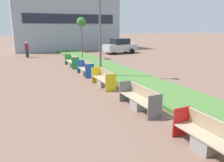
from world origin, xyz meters
name	(u,v)px	position (x,y,z in m)	size (l,w,h in m)	color
planter_grass_strip	(157,89)	(3.20, 12.00, 0.09)	(2.80, 120.00, 0.18)	#4C7A38
building_backdrop	(64,22)	(4.00, 36.71, 3.90)	(14.46, 8.56, 7.80)	#939EAD
bench_red_frame	(206,139)	(0.94, 6.70, 0.36)	(0.65, 1.97, 0.94)	gray
bench_grey_frame	(139,100)	(0.94, 10.17, 0.37)	(0.65, 2.32, 0.94)	gray
bench_yellow_frame	(104,80)	(0.94, 14.03, 0.37)	(0.65, 2.16, 0.94)	gray
bench_blue_frame	(86,70)	(0.94, 17.27, 0.36)	(0.65, 1.94, 0.94)	gray
bench_green_frame	(72,62)	(0.94, 20.96, 0.38)	(0.65, 2.44, 0.94)	gray
street_lamp_post	(100,15)	(1.55, 16.00, 4.01)	(0.24, 0.44, 7.27)	#56595B
sapling_tree_far	(81,23)	(3.09, 24.97, 3.68)	(0.94, 0.94, 4.23)	brown
pedestrian_walking	(27,49)	(-2.11, 28.51, 0.88)	(0.53, 0.24, 1.72)	#232633
parked_car_distant	(120,46)	(8.83, 27.57, 0.91)	(4.40, 2.31, 1.86)	#B7BABF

